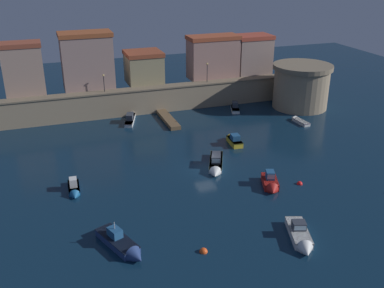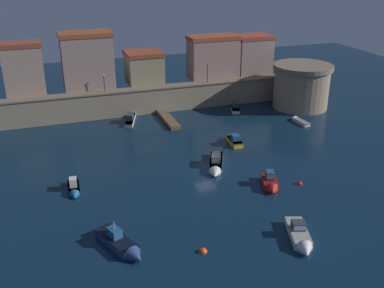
{
  "view_description": "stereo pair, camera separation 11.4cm",
  "coord_description": "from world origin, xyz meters",
  "px_view_note": "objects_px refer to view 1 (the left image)",
  "views": [
    {
      "loc": [
        -18.65,
        -48.19,
        25.73
      ],
      "look_at": [
        0.0,
        5.42,
        1.33
      ],
      "focal_mm": 41.61,
      "sensor_mm": 36.0,
      "label": 1
    },
    {
      "loc": [
        -18.54,
        -48.23,
        25.73
      ],
      "look_at": [
        0.0,
        5.42,
        1.33
      ],
      "focal_mm": 41.61,
      "sensor_mm": 36.0,
      "label": 2
    }
  ],
  "objects_px": {
    "mooring_buoy_1": "(203,252)",
    "moored_boat_1": "(216,164)",
    "fortress_tower": "(301,86)",
    "moored_boat_0": "(74,189)",
    "mooring_buoy_0": "(300,184)",
    "moored_boat_5": "(271,183)",
    "moored_boat_4": "(235,107)",
    "moored_boat_6": "(298,121)",
    "quay_lamp_1": "(207,69)",
    "moored_boat_2": "(123,245)",
    "quay_lamp_0": "(104,80)",
    "moored_boat_7": "(131,118)",
    "moored_boat_8": "(233,140)",
    "moored_boat_3": "(301,237)"
  },
  "relations": [
    {
      "from": "quay_lamp_0",
      "to": "moored_boat_1",
      "type": "distance_m",
      "value": 27.09
    },
    {
      "from": "moored_boat_0",
      "to": "moored_boat_3",
      "type": "relative_size",
      "value": 0.71
    },
    {
      "from": "quay_lamp_0",
      "to": "quay_lamp_1",
      "type": "bearing_deg",
      "value": -0.0
    },
    {
      "from": "moored_boat_3",
      "to": "moored_boat_4",
      "type": "xyz_separation_m",
      "value": [
        10.27,
        38.39,
        0.01
      ]
    },
    {
      "from": "moored_boat_2",
      "to": "moored_boat_8",
      "type": "height_order",
      "value": "moored_boat_2"
    },
    {
      "from": "mooring_buoy_1",
      "to": "moored_boat_1",
      "type": "bearing_deg",
      "value": 64.3
    },
    {
      "from": "moored_boat_8",
      "to": "mooring_buoy_1",
      "type": "distance_m",
      "value": 26.49
    },
    {
      "from": "moored_boat_6",
      "to": "moored_boat_8",
      "type": "bearing_deg",
      "value": 103.68
    },
    {
      "from": "quay_lamp_1",
      "to": "mooring_buoy_0",
      "type": "xyz_separation_m",
      "value": [
        -0.13,
        -31.87,
        -6.77
      ]
    },
    {
      "from": "moored_boat_5",
      "to": "mooring_buoy_1",
      "type": "bearing_deg",
      "value": -32.81
    },
    {
      "from": "moored_boat_2",
      "to": "moored_boat_7",
      "type": "distance_m",
      "value": 35.51
    },
    {
      "from": "moored_boat_0",
      "to": "moored_boat_6",
      "type": "xyz_separation_m",
      "value": [
        37.41,
        11.85,
        -0.12
      ]
    },
    {
      "from": "moored_boat_8",
      "to": "moored_boat_1",
      "type": "bearing_deg",
      "value": 144.97
    },
    {
      "from": "moored_boat_4",
      "to": "mooring_buoy_1",
      "type": "relative_size",
      "value": 6.16
    },
    {
      "from": "moored_boat_6",
      "to": "moored_boat_3",
      "type": "bearing_deg",
      "value": 144.15
    },
    {
      "from": "mooring_buoy_1",
      "to": "moored_boat_5",
      "type": "bearing_deg",
      "value": 37.23
    },
    {
      "from": "fortress_tower",
      "to": "moored_boat_6",
      "type": "height_order",
      "value": "fortress_tower"
    },
    {
      "from": "mooring_buoy_1",
      "to": "fortress_tower",
      "type": "bearing_deg",
      "value": 47.49
    },
    {
      "from": "moored_boat_0",
      "to": "mooring_buoy_1",
      "type": "xyz_separation_m",
      "value": [
        10.31,
        -15.61,
        -0.39
      ]
    },
    {
      "from": "quay_lamp_0",
      "to": "moored_boat_2",
      "type": "bearing_deg",
      "value": -96.86
    },
    {
      "from": "moored_boat_2",
      "to": "moored_boat_8",
      "type": "bearing_deg",
      "value": 112.82
    },
    {
      "from": "moored_boat_0",
      "to": "moored_boat_7",
      "type": "xyz_separation_m",
      "value": [
        11.32,
        21.85,
        0.07
      ]
    },
    {
      "from": "moored_boat_1",
      "to": "moored_boat_7",
      "type": "height_order",
      "value": "moored_boat_1"
    },
    {
      "from": "moored_boat_7",
      "to": "mooring_buoy_1",
      "type": "height_order",
      "value": "moored_boat_7"
    },
    {
      "from": "fortress_tower",
      "to": "moored_boat_8",
      "type": "xyz_separation_m",
      "value": [
        -18.13,
        -11.38,
        -3.41
      ]
    },
    {
      "from": "moored_boat_5",
      "to": "moored_boat_6",
      "type": "height_order",
      "value": "moored_boat_5"
    },
    {
      "from": "moored_boat_0",
      "to": "mooring_buoy_0",
      "type": "bearing_deg",
      "value": 77.49
    },
    {
      "from": "moored_boat_4",
      "to": "fortress_tower",
      "type": "bearing_deg",
      "value": -83.61
    },
    {
      "from": "quay_lamp_1",
      "to": "moored_boat_2",
      "type": "relative_size",
      "value": 0.5
    },
    {
      "from": "moored_boat_5",
      "to": "moored_boat_1",
      "type": "bearing_deg",
      "value": -129.58
    },
    {
      "from": "moored_boat_0",
      "to": "moored_boat_7",
      "type": "height_order",
      "value": "moored_boat_0"
    },
    {
      "from": "fortress_tower",
      "to": "moored_boat_4",
      "type": "distance_m",
      "value": 12.45
    },
    {
      "from": "moored_boat_1",
      "to": "moored_boat_4",
      "type": "distance_m",
      "value": 23.87
    },
    {
      "from": "fortress_tower",
      "to": "moored_boat_7",
      "type": "relative_size",
      "value": 1.47
    },
    {
      "from": "moored_boat_4",
      "to": "mooring_buoy_0",
      "type": "xyz_separation_m",
      "value": [
        -4.07,
        -28.19,
        -0.48
      ]
    },
    {
      "from": "moored_boat_1",
      "to": "moored_boat_6",
      "type": "distance_m",
      "value": 22.37
    },
    {
      "from": "moored_boat_6",
      "to": "moored_boat_8",
      "type": "relative_size",
      "value": 1.0
    },
    {
      "from": "fortress_tower",
      "to": "moored_boat_0",
      "type": "relative_size",
      "value": 2.34
    },
    {
      "from": "moored_boat_0",
      "to": "moored_boat_5",
      "type": "distance_m",
      "value": 23.21
    },
    {
      "from": "moored_boat_0",
      "to": "moored_boat_5",
      "type": "xyz_separation_m",
      "value": [
        22.27,
        -6.52,
        0.14
      ]
    },
    {
      "from": "moored_boat_7",
      "to": "quay_lamp_1",
      "type": "bearing_deg",
      "value": -60.66
    },
    {
      "from": "moored_boat_8",
      "to": "mooring_buoy_0",
      "type": "xyz_separation_m",
      "value": [
        2.39,
        -14.27,
        -0.55
      ]
    },
    {
      "from": "mooring_buoy_0",
      "to": "moored_boat_5",
      "type": "bearing_deg",
      "value": 173.17
    },
    {
      "from": "moored_boat_4",
      "to": "moored_boat_7",
      "type": "xyz_separation_m",
      "value": [
        -18.75,
        0.64,
        -0.01
      ]
    },
    {
      "from": "quay_lamp_1",
      "to": "moored_boat_6",
      "type": "relative_size",
      "value": 0.77
    },
    {
      "from": "quay_lamp_1",
      "to": "moored_boat_3",
      "type": "bearing_deg",
      "value": -98.56
    },
    {
      "from": "moored_boat_5",
      "to": "moored_boat_7",
      "type": "distance_m",
      "value": 30.42
    },
    {
      "from": "fortress_tower",
      "to": "moored_boat_7",
      "type": "bearing_deg",
      "value": 174.04
    },
    {
      "from": "moored_boat_6",
      "to": "fortress_tower",
      "type": "bearing_deg",
      "value": -37.02
    },
    {
      "from": "moored_boat_4",
      "to": "mooring_buoy_1",
      "type": "distance_m",
      "value": 41.79
    }
  ]
}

